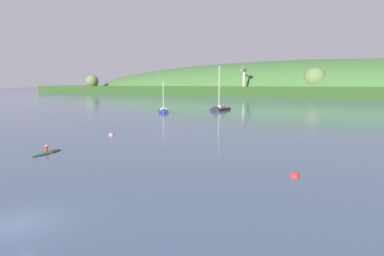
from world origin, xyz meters
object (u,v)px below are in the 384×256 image
(mooring_buoy_midchannel, at_px, (294,177))
(mooring_buoy_off_fishing_boat, at_px, (111,135))
(dockside_crane, at_px, (244,83))
(sailboat_outer_reach, at_px, (163,112))
(canoe_with_paddler, at_px, (47,153))
(sailboat_near_mooring, at_px, (219,110))

(mooring_buoy_midchannel, distance_m, mooring_buoy_off_fishing_boat, 28.86)
(dockside_crane, relative_size, mooring_buoy_midchannel, 20.98)
(mooring_buoy_off_fishing_boat, bearing_deg, dockside_crane, 103.86)
(dockside_crane, xyz_separation_m, sailboat_outer_reach, (26.27, -129.97, -7.68))
(canoe_with_paddler, height_order, mooring_buoy_off_fishing_boat, canoe_with_paddler)
(sailboat_outer_reach, distance_m, mooring_buoy_off_fishing_boat, 38.80)
(sailboat_outer_reach, bearing_deg, mooring_buoy_midchannel, 5.98)
(sailboat_near_mooring, height_order, mooring_buoy_off_fishing_boat, sailboat_near_mooring)
(dockside_crane, xyz_separation_m, sailboat_near_mooring, (35.46, -117.17, -7.58))
(sailboat_outer_reach, height_order, mooring_buoy_off_fishing_boat, sailboat_outer_reach)
(sailboat_outer_reach, relative_size, mooring_buoy_midchannel, 10.82)
(dockside_crane, bearing_deg, sailboat_near_mooring, 160.06)
(dockside_crane, height_order, sailboat_outer_reach, dockside_crane)
(mooring_buoy_midchannel, bearing_deg, dockside_crane, 111.10)
(sailboat_outer_reach, bearing_deg, dockside_crane, 155.29)
(sailboat_near_mooring, bearing_deg, dockside_crane, -160.66)
(dockside_crane, height_order, sailboat_near_mooring, dockside_crane)
(sailboat_outer_reach, relative_size, mooring_buoy_off_fishing_boat, 10.72)
(sailboat_near_mooring, xyz_separation_m, canoe_with_paddler, (8.26, -61.68, -0.15))
(sailboat_near_mooring, relative_size, canoe_with_paddler, 3.13)
(sailboat_near_mooring, xyz_separation_m, mooring_buoy_midchannel, (32.49, -58.89, -0.25))
(sailboat_near_mooring, distance_m, mooring_buoy_midchannel, 67.26)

